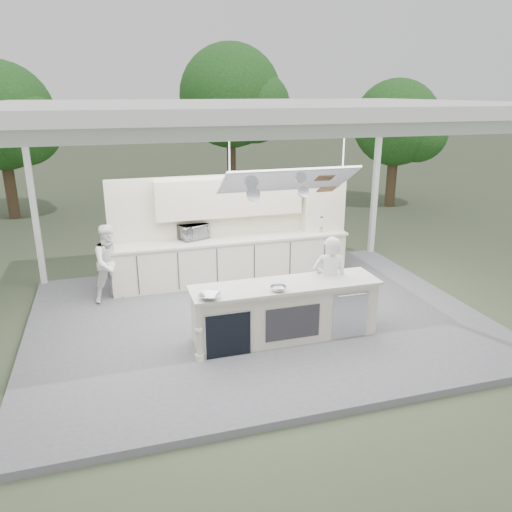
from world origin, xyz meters
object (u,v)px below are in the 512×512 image
object	(u,v)px
back_counter	(232,259)
sous_chef	(111,263)
demo_island	(284,311)
head_chef	(329,282)

from	to	relation	value
back_counter	sous_chef	distance (m)	2.53
demo_island	sous_chef	xyz separation A→B (m)	(-2.67, 2.46, 0.28)
back_counter	head_chef	size ratio (longest dim) A/B	3.14
back_counter	head_chef	xyz separation A→B (m)	(1.07, -2.60, 0.33)
demo_island	back_counter	world-z (taller)	same
demo_island	back_counter	size ratio (longest dim) A/B	0.61
head_chef	sous_chef	xyz separation A→B (m)	(-3.56, 2.25, -0.05)
sous_chef	demo_island	bearing A→B (deg)	-65.13
back_counter	sous_chef	bearing A→B (deg)	-172.00
demo_island	head_chef	distance (m)	0.97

